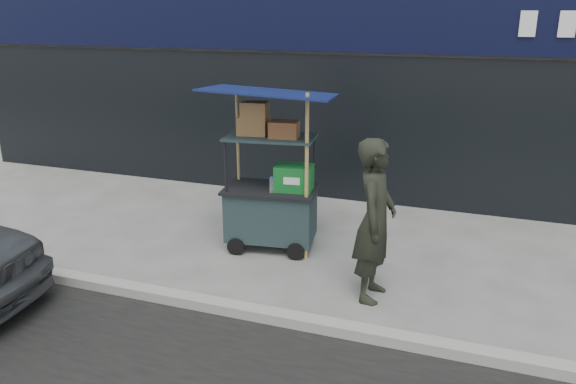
% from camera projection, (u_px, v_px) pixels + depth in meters
% --- Properties ---
extents(ground, '(80.00, 80.00, 0.00)m').
position_uv_depth(ground, '(287.00, 313.00, 5.99)').
color(ground, '#63635F').
rests_on(ground, ground).
extents(curb, '(80.00, 0.18, 0.12)m').
position_uv_depth(curb, '(281.00, 318.00, 5.79)').
color(curb, '#97988F').
rests_on(curb, ground).
extents(vendor_cart, '(1.77, 1.36, 2.19)m').
position_uv_depth(vendor_cart, '(272.00, 193.00, 7.43)').
color(vendor_cart, black).
rests_on(vendor_cart, ground).
extents(vendor_man, '(0.45, 0.68, 1.82)m').
position_uv_depth(vendor_man, '(375.00, 221.00, 6.07)').
color(vendor_man, black).
rests_on(vendor_man, ground).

